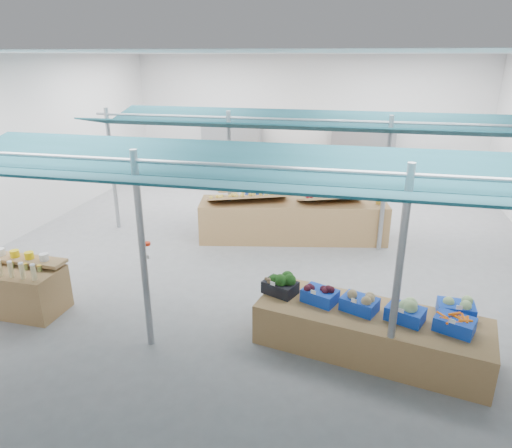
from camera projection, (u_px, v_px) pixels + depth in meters
The scene contains 23 objects.
floor at pixel (267, 248), 10.47m from camera, with size 13.00×13.00×0.00m, color slate.
hall at pixel (280, 123), 10.86m from camera, with size 13.00×13.00×13.00m.
pole_grid at pixel (289, 196), 8.08m from camera, with size 10.00×4.60×3.00m.
awnings at pixel (291, 142), 7.74m from camera, with size 9.50×7.08×0.30m.
back_shelving_left at pixel (232, 150), 16.12m from camera, with size 2.00×0.50×2.00m, color #B23F33.
back_shelving_right at pixel (362, 156), 15.18m from camera, with size 2.00×0.50×2.00m, color #B23F33.
bottle_shelf at pixel (14, 286), 7.84m from camera, with size 1.78×1.12×1.06m.
veg_counter at pixel (370, 332), 6.73m from camera, with size 3.32×1.11×0.64m, color olive.
fruit_counter at pixel (293, 220), 10.84m from camera, with size 4.36×1.04×0.93m, color olive.
far_counter at pixel (286, 174), 15.24m from camera, with size 4.62×0.92×0.83m, color olive.
vendor_left at pixel (254, 188), 11.96m from camera, with size 0.64×0.42×1.74m, color #1B42B1.
vendor_right at pixel (323, 193), 11.58m from camera, with size 0.85×0.66×1.74m, color #AA2814.
crate_broccoli at pixel (280, 284), 7.12m from camera, with size 0.60×0.52×0.35m.
crate_beets at pixel (320, 294), 6.88m from camera, with size 0.60×0.52×0.29m.
crate_celeriac at pixel (360, 301), 6.64m from camera, with size 0.60×0.52×0.31m.
crate_cabbage at pixel (406, 310), 6.39m from camera, with size 0.60×0.52×0.35m.
crate_carrots at pixel (455, 324), 6.15m from camera, with size 0.60×0.52×0.29m.
sparrow at pixel (269, 280), 7.04m from camera, with size 0.12×0.09×0.11m.
pole_ribbon at pixel (147, 245), 7.87m from camera, with size 0.12×0.12×0.28m.
apple_heap_yellow at pixel (249, 196), 10.55m from camera, with size 2.02×1.37×0.27m.
apple_heap_red at pixel (332, 196), 10.50m from camera, with size 1.65×1.22×0.27m.
pineapple at pixel (380, 196), 10.47m from camera, with size 0.14×0.14×0.39m.
crate_extra at pixel (456, 307), 6.50m from camera, with size 0.52×0.42×0.32m.
Camera 1 is at (1.89, -9.43, 4.16)m, focal length 32.00 mm.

